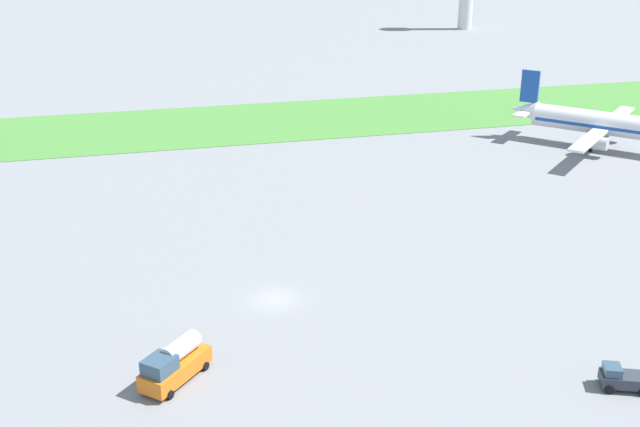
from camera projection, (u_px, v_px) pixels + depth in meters
ground_plane at (275, 299)px, 74.04m from camera, size 600.00×600.00×0.00m
grass_taxiway_strip at (199, 126)px, 134.64m from camera, size 360.00×28.00×0.08m
airplane_parked_jet_far at (605, 124)px, 120.15m from camera, size 24.71×25.47×11.08m
pushback_tug_near_gate at (622, 378)px, 59.86m from camera, size 4.01×3.11×1.95m
fuel_truck_midfield at (174, 363)px, 60.61m from camera, size 6.17×6.40×3.29m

